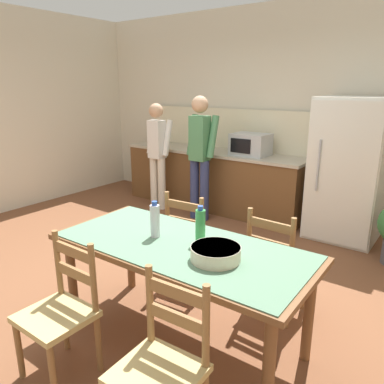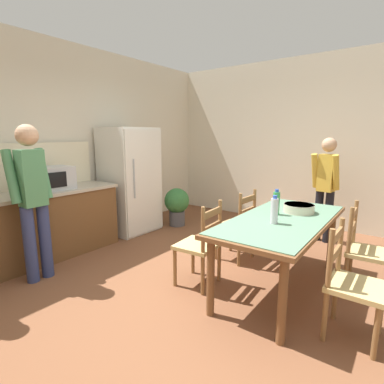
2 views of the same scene
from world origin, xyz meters
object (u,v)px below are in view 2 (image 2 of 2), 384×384
microwave (51,178)px  bottle_off_centre (276,203)px  chair_side_far_right (238,226)px  person_by_table (326,184)px  chair_side_far_left (201,245)px  bottle_near_centre (274,211)px  chair_side_near_left (351,284)px  person_at_counter (33,195)px  chair_side_near_right (365,251)px  serving_bowl (299,208)px  potted_plant (177,204)px  dining_table (282,226)px  refrigerator (130,180)px

microwave → bottle_off_centre: 2.82m
chair_side_far_right → person_by_table: 1.60m
bottle_off_centre → chair_side_far_left: bottle_off_centre is taller
bottle_near_centre → chair_side_near_left: bottle_near_centre is taller
chair_side_far_left → person_at_counter: 1.87m
bottle_near_centre → chair_side_near_right: bottle_near_centre is taller
serving_bowl → potted_plant: size_ratio=0.48×
bottle_off_centre → chair_side_far_right: bearing=62.6°
person_at_counter → person_by_table: (3.17, -2.21, -0.08)m
potted_plant → dining_table: bearing=-115.3°
dining_table → person_at_counter: size_ratio=1.11×
chair_side_far_right → person_by_table: size_ratio=0.59×
person_at_counter → chair_side_near_right: bearing=-148.0°
chair_side_far_left → potted_plant: bearing=-138.3°
bottle_off_centre → potted_plant: (0.99, 2.18, -0.50)m
refrigerator → chair_side_far_right: bearing=-89.9°
microwave → person_at_counter: person_at_counter is taller
bottle_near_centre → bottle_off_centre: 0.34m
microwave → bottle_near_centre: microwave is taller
refrigerator → bottle_off_centre: refrigerator is taller
microwave → chair_side_far_right: size_ratio=0.55×
microwave → chair_side_near_right: (1.34, -3.44, -0.59)m
chair_side_far_left → chair_side_far_right: bearing=176.1°
bottle_near_centre → person_by_table: person_by_table is taller
refrigerator → microwave: (-1.32, 0.02, 0.18)m
bottle_off_centre → chair_side_far_right: (0.32, 0.61, -0.44)m
potted_plant → refrigerator: bearing=147.7°
dining_table → microwave: bearing=108.4°
refrigerator → bottle_off_centre: (-0.31, -2.61, 0.03)m
chair_side_far_right → person_by_table: person_by_table is taller
refrigerator → chair_side_near_right: bearing=-89.6°
bottle_near_centre → chair_side_near_left: 0.86m
chair_side_far_left → chair_side_near_left: (0.02, -1.42, 0.00)m
dining_table → bottle_off_centre: bearing=49.2°
chair_side_near_left → person_at_counter: bearing=108.4°
chair_side_near_right → person_at_counter: (-1.83, 2.92, 0.51)m
chair_side_far_left → person_by_table: (2.20, -0.70, 0.43)m
dining_table → bottle_near_centre: 0.31m
chair_side_near_left → person_at_counter: size_ratio=0.54×
chair_side_near_left → person_by_table: person_by_table is taller
chair_side_near_left → chair_side_far_left: bearing=90.4°
dining_table → chair_side_far_right: (0.41, 0.72, -0.23)m
serving_bowl → chair_side_near_right: size_ratio=0.35×
serving_bowl → microwave: bearing=113.9°
chair_side_far_left → serving_bowl: bearing=129.8°
bottle_off_centre → person_at_counter: bearing=125.3°
chair_side_far_left → bottle_near_centre: bearing=100.5°
microwave → chair_side_near_left: 3.54m
refrigerator → chair_side_far_right: (0.00, -2.00, -0.41)m
chair_side_far_right → potted_plant: bearing=-111.2°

